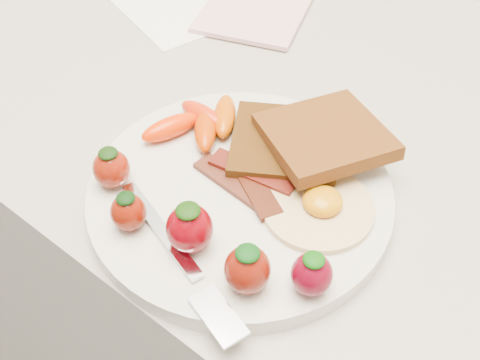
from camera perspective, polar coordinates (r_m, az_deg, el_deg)
The scene contains 10 objects.
counter at distance 0.99m, azimuth 5.62°, elevation -13.46°, with size 2.00×0.60×0.90m, color gray.
plate at distance 0.54m, azimuth 0.00°, elevation -1.40°, with size 0.27×0.27×0.02m, color beige.
toast_lower at distance 0.56m, azimuth 4.22°, elevation 3.47°, with size 0.10×0.10×0.01m, color black.
toast_upper at distance 0.55m, azimuth 8.05°, elevation 4.15°, with size 0.10×0.10×0.01m, color #351E06.
fried_egg at distance 0.51m, azimuth 7.51°, elevation -2.47°, with size 0.13×0.13×0.02m.
bacon_strips at distance 0.53m, azimuth 0.62°, elevation 0.06°, with size 0.10×0.06×0.01m.
baby_carrots at distance 0.58m, azimuth -3.72°, elevation 5.48°, with size 0.08×0.11×0.02m.
strawberries at distance 0.47m, azimuth -4.04°, elevation -4.76°, with size 0.23×0.07×0.05m.
fork at distance 0.47m, azimuth -5.21°, elevation -8.10°, with size 0.17×0.07×0.00m.
notepad at distance 0.80m, azimuth 1.88°, elevation 16.47°, with size 0.12×0.18×0.01m, color #DFA2A8.
Camera 1 is at (0.24, 1.26, 1.31)m, focal length 45.00 mm.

